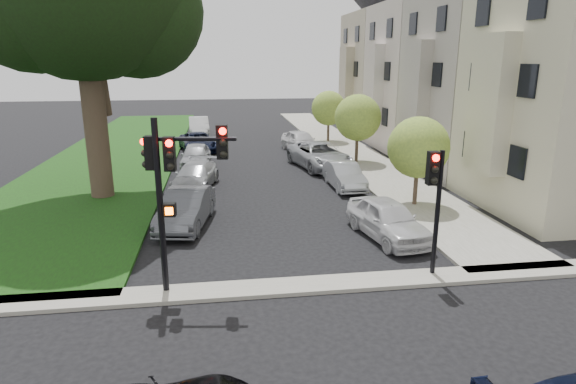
{
  "coord_description": "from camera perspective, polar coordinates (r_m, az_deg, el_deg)",
  "views": [
    {
      "loc": [
        -2.19,
        -10.23,
        6.25
      ],
      "look_at": [
        0.0,
        5.0,
        2.0
      ],
      "focal_mm": 30.0,
      "sensor_mm": 36.0,
      "label": 1
    }
  ],
  "objects": [
    {
      "name": "ground",
      "position": [
        12.19,
        3.47,
        -15.44
      ],
      "size": [
        140.0,
        140.0,
        0.0
      ],
      "primitive_type": "plane",
      "color": "black",
      "rests_on": "ground"
    },
    {
      "name": "grass_strip",
      "position": [
        35.45,
        -19.19,
        4.53
      ],
      "size": [
        8.0,
        44.0,
        0.12
      ],
      "primitive_type": "cube",
      "color": "black",
      "rests_on": "ground"
    },
    {
      "name": "sidewalk_right",
      "position": [
        35.92,
        6.38,
        5.42
      ],
      "size": [
        3.5,
        44.0,
        0.12
      ],
      "primitive_type": "cube",
      "color": "gray",
      "rests_on": "ground"
    },
    {
      "name": "sidewalk_cross",
      "position": [
        13.89,
        1.8,
        -11.05
      ],
      "size": [
        60.0,
        1.0,
        0.12
      ],
      "primitive_type": "cube",
      "color": "gray",
      "rests_on": "ground"
    },
    {
      "name": "house_b",
      "position": [
        29.61,
        22.31,
        15.66
      ],
      "size": [
        7.7,
        7.55,
        15.97
      ],
      "color": "gray",
      "rests_on": "ground"
    },
    {
      "name": "house_c",
      "position": [
        36.32,
        16.22,
        15.93
      ],
      "size": [
        7.7,
        7.55,
        15.97
      ],
      "color": "silver",
      "rests_on": "ground"
    },
    {
      "name": "house_d",
      "position": [
        43.29,
        12.05,
        16.02
      ],
      "size": [
        7.7,
        7.55,
        15.97
      ],
      "color": "tan",
      "rests_on": "ground"
    },
    {
      "name": "small_tree_a",
      "position": [
        21.31,
        15.2,
        5.11
      ],
      "size": [
        2.63,
        2.63,
        3.95
      ],
      "color": "#4D3C2C",
      "rests_on": "ground"
    },
    {
      "name": "small_tree_b",
      "position": [
        29.89,
        8.27,
        8.7
      ],
      "size": [
        2.83,
        2.83,
        4.25
      ],
      "color": "#4D3C2C",
      "rests_on": "ground"
    },
    {
      "name": "small_tree_c",
      "position": [
        37.54,
        4.84,
        9.86
      ],
      "size": [
        2.64,
        2.64,
        3.96
      ],
      "color": "#4D3C2C",
      "rests_on": "ground"
    },
    {
      "name": "traffic_signal_main",
      "position": [
        12.86,
        -13.45,
        1.93
      ],
      "size": [
        2.37,
        0.62,
        4.85
      ],
      "color": "black",
      "rests_on": "ground"
    },
    {
      "name": "traffic_signal_secondary",
      "position": [
        14.26,
        17.03,
        0.16
      ],
      "size": [
        0.47,
        0.38,
        3.81
      ],
      "color": "black",
      "rests_on": "ground"
    },
    {
      "name": "car_parked_0",
      "position": [
        17.67,
        11.75,
        -3.18
      ],
      "size": [
        2.36,
        4.39,
        1.42
      ],
      "primitive_type": "imported",
      "rotation": [
        0.0,
        0.0,
        0.17
      ],
      "color": "silver",
      "rests_on": "ground"
    },
    {
      "name": "car_parked_1",
      "position": [
        24.24,
        6.71,
        1.94
      ],
      "size": [
        1.45,
        3.9,
        1.27
      ],
      "primitive_type": "imported",
      "rotation": [
        0.0,
        0.0,
        0.03
      ],
      "color": "#999BA0",
      "rests_on": "ground"
    },
    {
      "name": "car_parked_2",
      "position": [
        28.66,
        3.77,
        4.36
      ],
      "size": [
        3.54,
        5.85,
        1.52
      ],
      "primitive_type": "imported",
      "rotation": [
        0.0,
        0.0,
        0.2
      ],
      "color": "#999BA0",
      "rests_on": "ground"
    },
    {
      "name": "car_parked_3",
      "position": [
        33.84,
        1.51,
        6.06
      ],
      "size": [
        2.57,
        4.58,
        1.47
      ],
      "primitive_type": "imported",
      "rotation": [
        0.0,
        0.0,
        0.2
      ],
      "color": "silver",
      "rests_on": "ground"
    },
    {
      "name": "car_parked_5",
      "position": [
        18.92,
        -11.99,
        -1.93
      ],
      "size": [
        2.25,
        4.53,
        1.43
      ],
      "primitive_type": "imported",
      "rotation": [
        0.0,
        0.0,
        -0.18
      ],
      "color": "#3F4247",
      "rests_on": "ground"
    },
    {
      "name": "car_parked_6",
      "position": [
        24.5,
        -10.92,
        1.9
      ],
      "size": [
        2.58,
        4.63,
        1.27
      ],
      "primitive_type": "imported",
      "rotation": [
        0.0,
        0.0,
        -0.19
      ],
      "color": "#999BA0",
      "rests_on": "ground"
    },
    {
      "name": "car_parked_7",
      "position": [
        29.27,
        -10.86,
        4.25
      ],
      "size": [
        1.81,
        4.21,
        1.42
      ],
      "primitive_type": "imported",
      "rotation": [
        0.0,
        0.0,
        -0.03
      ],
      "color": "#999BA0",
      "rests_on": "ground"
    },
    {
      "name": "car_parked_8",
      "position": [
        34.43,
        -10.63,
        5.83
      ],
      "size": [
        3.04,
        5.06,
        1.31
      ],
      "primitive_type": "imported",
      "rotation": [
        0.0,
        0.0,
        0.19
      ],
      "color": "black",
      "rests_on": "ground"
    },
    {
      "name": "car_parked_9",
      "position": [
        42.07,
        -10.52,
        7.69
      ],
      "size": [
        1.9,
        4.71,
        1.52
      ],
      "primitive_type": "imported",
      "rotation": [
        0.0,
        0.0,
        0.06
      ],
      "color": "silver",
      "rests_on": "ground"
    }
  ]
}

